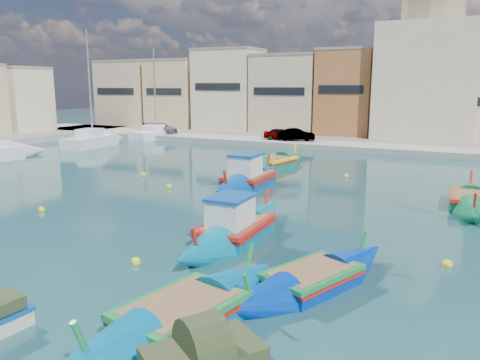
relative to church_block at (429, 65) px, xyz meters
The scene contains 15 objects.
ground 42.08m from the church_block, 104.04° to the right, with size 160.00×160.00×0.00m, color #13313A.
north_quay 15.16m from the church_block, 141.34° to the right, with size 80.00×8.00×0.60m, color gray.
north_townhouses 4.81m from the church_block, 169.17° to the right, with size 83.20×7.87×10.19m.
church_block is the anchor object (origin of this frame).
parked_cars 22.39m from the church_block, 153.38° to the right, with size 21.22×2.35×1.25m.
luzzu_turquoise_cabin 39.89m from the church_block, 95.58° to the right, with size 2.16×9.30×2.98m.
luzzu_blue_cabin 31.46m from the church_block, 104.53° to the right, with size 2.45×9.31×3.28m.
luzzu_cyan_mid 30.46m from the church_block, 80.19° to the right, with size 2.28×8.65×2.54m.
luzzu_green 25.43m from the church_block, 111.52° to the right, with size 4.11×9.11×2.78m.
luzzu_blue_south 42.93m from the church_block, 89.27° to the right, with size 4.56×7.83×2.23m.
luzzu_cyan_south 46.80m from the church_block, 92.24° to the right, with size 3.76×8.61×2.60m.
yacht_north 30.93m from the church_block, 162.57° to the right, with size 3.29×8.63×11.24m.
yacht_midnorth 36.06m from the church_block, 150.01° to the right, with size 3.69×9.12×12.58m.
yacht_mid 43.36m from the church_block, 137.16° to the right, with size 3.89×10.25×12.61m.
mooring_buoys 36.18m from the church_block, 102.69° to the right, with size 20.40×19.63×0.36m.
Camera 1 is at (14.58, -15.54, 6.31)m, focal length 35.00 mm.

